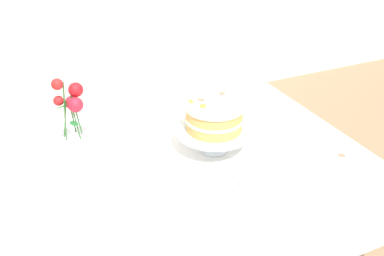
% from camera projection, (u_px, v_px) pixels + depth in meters
% --- Properties ---
extents(dining_table, '(1.40, 1.00, 0.74)m').
position_uv_depth(dining_table, '(180.00, 181.00, 1.65)').
color(dining_table, white).
rests_on(dining_table, ground).
extents(linen_napkin, '(0.36, 0.36, 0.00)m').
position_uv_depth(linen_napkin, '(213.00, 150.00, 1.67)').
color(linen_napkin, white).
rests_on(linen_napkin, dining_table).
extents(cake_stand, '(0.29, 0.29, 0.10)m').
position_uv_depth(cake_stand, '(214.00, 132.00, 1.62)').
color(cake_stand, silver).
rests_on(cake_stand, linen_napkin).
extents(layer_cake, '(0.22, 0.22, 0.11)m').
position_uv_depth(layer_cake, '(214.00, 116.00, 1.59)').
color(layer_cake, tan).
rests_on(layer_cake, cake_stand).
extents(flower_vase, '(0.11, 0.10, 0.33)m').
position_uv_depth(flower_vase, '(74.00, 126.00, 1.56)').
color(flower_vase, silver).
rests_on(flower_vase, dining_table).
extents(teacup, '(0.13, 0.13, 0.05)m').
position_uv_depth(teacup, '(251.00, 186.00, 1.44)').
color(teacup, white).
rests_on(teacup, dining_table).
extents(loose_petal_0, '(0.03, 0.03, 0.00)m').
position_uv_depth(loose_petal_0, '(342.00, 155.00, 1.63)').
color(loose_petal_0, '#E56B51').
rests_on(loose_petal_0, dining_table).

